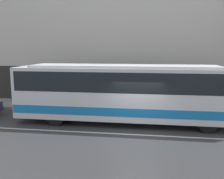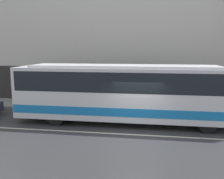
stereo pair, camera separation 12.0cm
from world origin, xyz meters
name	(u,v)px [view 1 (the left image)]	position (x,y,z in m)	size (l,w,h in m)	color
ground_plane	(136,135)	(0.00, 0.00, 0.00)	(60.00, 60.00, 0.00)	#38383A
sidewalk	(140,108)	(0.00, 5.41, 0.08)	(60.00, 2.82, 0.16)	gray
building_facade	(143,19)	(0.00, 6.96, 6.24)	(60.00, 0.35, 12.90)	silver
lane_stripe	(136,135)	(0.00, 0.00, 0.00)	(54.00, 0.14, 0.01)	beige
transit_bus	(123,91)	(-0.87, 1.97, 1.84)	(11.95, 2.55, 3.26)	silver
pedestrian_waiting	(84,94)	(-4.22, 5.99, 0.85)	(0.36, 0.36, 1.51)	maroon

